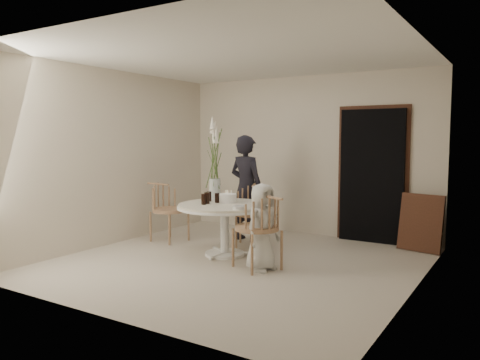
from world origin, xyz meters
The scene contains 18 objects.
ground centered at (0.00, 0.00, 0.00)m, with size 4.50×4.50×0.00m, color beige.
room_shell centered at (0.00, 0.00, 1.62)m, with size 4.50×4.50×4.50m.
doorway centered at (1.15, 2.19, 1.05)m, with size 1.00×0.10×2.10m, color black.
door_trim centered at (1.15, 2.23, 1.11)m, with size 1.12×0.03×2.22m, color #532A1C.
table centered at (-0.35, 0.25, 0.62)m, with size 1.33×1.33×0.73m.
picture_frame centered at (1.95, 1.95, 0.42)m, with size 0.63×0.04×0.84m, color #532A1C.
chair_far centered at (-0.34, 1.04, 0.61)m, with size 0.66×0.68×0.94m.
chair_right centered at (0.49, -0.15, 0.62)m, with size 0.71×0.69×0.97m.
chair_left centered at (-1.74, 0.55, 0.60)m, with size 0.59×0.55×0.93m.
girl centered at (-0.59, 1.24, 0.85)m, with size 0.62×0.41×1.70m, color black.
boy centered at (0.46, -0.13, 0.55)m, with size 0.53×0.35×1.09m, color silver.
birthday_cake centered at (-0.40, 0.41, 0.79)m, with size 0.26×0.26×0.17m.
cola_tumbler_a centered at (-0.58, 0.14, 0.81)m, with size 0.08×0.08×0.16m, color black.
cola_tumbler_b centered at (-0.56, 0.04, 0.81)m, with size 0.07×0.07×0.15m, color black.
cola_tumbler_c centered at (-0.69, 0.36, 0.80)m, with size 0.07×0.07×0.15m, color black.
cola_tumbler_d centered at (-0.52, 0.31, 0.80)m, with size 0.06×0.06×0.14m, color black.
plate_stack centered at (0.10, -0.07, 0.75)m, with size 0.18×0.18×0.05m, color silver.
flower_vase centered at (-0.74, 0.57, 1.25)m, with size 0.17×0.17×1.25m.
Camera 1 is at (3.25, -5.15, 1.65)m, focal length 35.00 mm.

